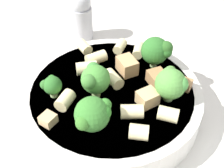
# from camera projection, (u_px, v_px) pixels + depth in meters

# --- Properties ---
(ground_plane) EXTENTS (2.00, 2.00, 0.00)m
(ground_plane) POSITION_uv_depth(u_px,v_px,m) (112.00, 110.00, 0.42)
(ground_plane) COLOR beige
(pasta_bowl) EXTENTS (0.23, 0.23, 0.04)m
(pasta_bowl) POSITION_uv_depth(u_px,v_px,m) (112.00, 99.00, 0.40)
(pasta_bowl) COLOR silver
(pasta_bowl) RESTS_ON ground_plane
(broccoli_floret_0) EXTENTS (0.02, 0.03, 0.03)m
(broccoli_floret_0) POSITION_uv_depth(u_px,v_px,m) (52.00, 85.00, 0.37)
(broccoli_floret_0) COLOR #9EC175
(broccoli_floret_0) RESTS_ON pasta_bowl
(broccoli_floret_1) EXTENTS (0.04, 0.04, 0.04)m
(broccoli_floret_1) POSITION_uv_depth(u_px,v_px,m) (157.00, 50.00, 0.41)
(broccoli_floret_1) COLOR #9EC175
(broccoli_floret_1) RESTS_ON pasta_bowl
(broccoli_floret_2) EXTENTS (0.04, 0.04, 0.04)m
(broccoli_floret_2) POSITION_uv_depth(u_px,v_px,m) (93.00, 114.00, 0.33)
(broccoli_floret_2) COLOR #93B766
(broccoli_floret_2) RESTS_ON pasta_bowl
(broccoli_floret_3) EXTENTS (0.04, 0.04, 0.04)m
(broccoli_floret_3) POSITION_uv_depth(u_px,v_px,m) (171.00, 82.00, 0.36)
(broccoli_floret_3) COLOR #84AD60
(broccoli_floret_3) RESTS_ON pasta_bowl
(broccoli_floret_4) EXTENTS (0.04, 0.03, 0.04)m
(broccoli_floret_4) POSITION_uv_depth(u_px,v_px,m) (95.00, 79.00, 0.37)
(broccoli_floret_4) COLOR #93B766
(broccoli_floret_4) RESTS_ON pasta_bowl
(rigatoni_0) EXTENTS (0.03, 0.02, 0.01)m
(rigatoni_0) POSITION_uv_depth(u_px,v_px,m) (117.00, 46.00, 0.45)
(rigatoni_0) COLOR beige
(rigatoni_0) RESTS_ON pasta_bowl
(rigatoni_1) EXTENTS (0.03, 0.03, 0.02)m
(rigatoni_1) POSITION_uv_depth(u_px,v_px,m) (96.00, 58.00, 0.43)
(rigatoni_1) COLOR beige
(rigatoni_1) RESTS_ON pasta_bowl
(rigatoni_2) EXTENTS (0.02, 0.03, 0.02)m
(rigatoni_2) POSITION_uv_depth(u_px,v_px,m) (132.00, 112.00, 0.35)
(rigatoni_2) COLOR beige
(rigatoni_2) RESTS_ON pasta_bowl
(rigatoni_3) EXTENTS (0.03, 0.03, 0.02)m
(rigatoni_3) POSITION_uv_depth(u_px,v_px,m) (112.00, 79.00, 0.39)
(rigatoni_3) COLOR beige
(rigatoni_3) RESTS_ON pasta_bowl
(rigatoni_4) EXTENTS (0.02, 0.02, 0.02)m
(rigatoni_4) POSITION_uv_depth(u_px,v_px,m) (139.00, 132.00, 0.33)
(rigatoni_4) COLOR beige
(rigatoni_4) RESTS_ON pasta_bowl
(rigatoni_5) EXTENTS (0.03, 0.03, 0.02)m
(rigatoni_5) POSITION_uv_depth(u_px,v_px,m) (87.00, 68.00, 0.41)
(rigatoni_5) COLOR beige
(rigatoni_5) RESTS_ON pasta_bowl
(rigatoni_6) EXTENTS (0.03, 0.02, 0.01)m
(rigatoni_6) POSITION_uv_depth(u_px,v_px,m) (138.00, 50.00, 0.44)
(rigatoni_6) COLOR beige
(rigatoni_6) RESTS_ON pasta_bowl
(rigatoni_7) EXTENTS (0.03, 0.03, 0.02)m
(rigatoni_7) POSITION_uv_depth(u_px,v_px,m) (84.00, 47.00, 0.45)
(rigatoni_7) COLOR beige
(rigatoni_7) RESTS_ON pasta_bowl
(rigatoni_8) EXTENTS (0.03, 0.02, 0.02)m
(rigatoni_8) POSITION_uv_depth(u_px,v_px,m) (65.00, 100.00, 0.37)
(rigatoni_8) COLOR beige
(rigatoni_8) RESTS_ON pasta_bowl
(rigatoni_9) EXTENTS (0.02, 0.03, 0.02)m
(rigatoni_9) POSITION_uv_depth(u_px,v_px,m) (168.00, 114.00, 0.35)
(rigatoni_9) COLOR beige
(rigatoni_9) RESTS_ON pasta_bowl
(chicken_chunk_0) EXTENTS (0.03, 0.03, 0.02)m
(chicken_chunk_0) POSITION_uv_depth(u_px,v_px,m) (148.00, 98.00, 0.37)
(chicken_chunk_0) COLOR tan
(chicken_chunk_0) RESTS_ON pasta_bowl
(chicken_chunk_1) EXTENTS (0.03, 0.03, 0.02)m
(chicken_chunk_1) POSITION_uv_depth(u_px,v_px,m) (127.00, 66.00, 0.41)
(chicken_chunk_1) COLOR tan
(chicken_chunk_1) RESTS_ON pasta_bowl
(chicken_chunk_2) EXTENTS (0.02, 0.02, 0.01)m
(chicken_chunk_2) POSITION_uv_depth(u_px,v_px,m) (48.00, 119.00, 0.35)
(chicken_chunk_2) COLOR tan
(chicken_chunk_2) RESTS_ON pasta_bowl
(chicken_chunk_3) EXTENTS (0.03, 0.03, 0.02)m
(chicken_chunk_3) POSITION_uv_depth(u_px,v_px,m) (158.00, 79.00, 0.39)
(chicken_chunk_3) COLOR #A87A4C
(chicken_chunk_3) RESTS_ON pasta_bowl
(chicken_chunk_4) EXTENTS (0.02, 0.02, 0.01)m
(chicken_chunk_4) POSITION_uv_depth(u_px,v_px,m) (184.00, 84.00, 0.39)
(chicken_chunk_4) COLOR #A87A4C
(chicken_chunk_4) RESTS_ON pasta_bowl
(pepper_shaker) EXTENTS (0.04, 0.04, 0.08)m
(pepper_shaker) POSITION_uv_depth(u_px,v_px,m) (81.00, 17.00, 0.51)
(pepper_shaker) COLOR #B2B2B7
(pepper_shaker) RESTS_ON ground_plane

